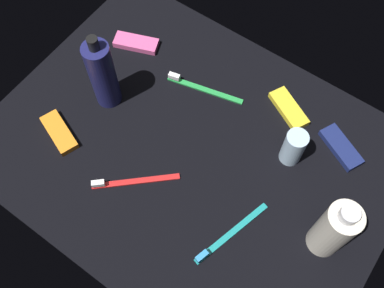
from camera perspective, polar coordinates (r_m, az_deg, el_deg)
The scene contains 11 objects.
ground_plane at distance 96.04cm, azimuth -0.00°, elevation -0.95°, with size 84.00×64.00×1.20cm, color black.
lotion_bottle at distance 96.14cm, azimuth -11.26°, elevation 8.63°, with size 5.58×5.58×20.33cm.
bodywash_bottle at distance 84.72cm, azimuth 17.49°, elevation -10.28°, with size 6.20×6.20×18.01cm.
deodorant_stick at distance 93.03cm, azimuth 12.70°, elevation -0.42°, with size 4.42×4.42×9.07cm, color silver.
toothbrush_green at distance 102.63cm, azimuth 1.06°, elevation 7.19°, with size 17.78×5.36×2.10cm.
toothbrush_red at distance 92.89cm, azimuth -7.81°, elevation -4.69°, with size 14.08×13.04×2.10cm.
toothbrush_teal at distance 88.76cm, azimuth 4.49°, elevation -11.53°, with size 6.06×17.65×2.10cm.
snack_bar_navy at distance 100.04cm, azimuth 18.31°, elevation -0.40°, with size 10.40×4.00×1.50cm, color navy.
snack_bar_orange at distance 100.67cm, azimuth -16.44°, elevation 1.40°, with size 10.40×4.00×1.50cm, color orange.
snack_bar_yellow at distance 101.70cm, azimuth 12.12°, elevation 4.38°, with size 10.40×4.00×1.50cm, color yellow.
snack_bar_pink at distance 110.67cm, azimuth -7.07°, elevation 12.56°, with size 10.40×4.00×1.50cm, color #E55999.
Camera 1 is at (-23.74, 33.54, 86.21)cm, focal length 42.19 mm.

